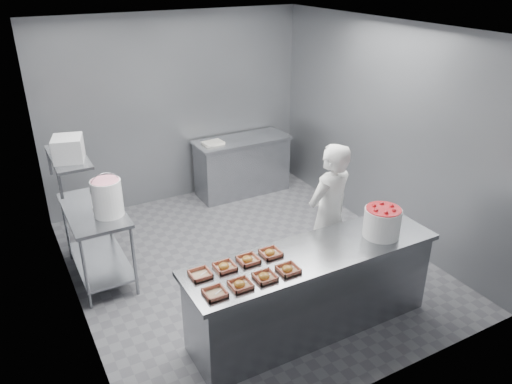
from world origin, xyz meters
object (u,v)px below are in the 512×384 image
prep_table (97,232)px  tray_4 (200,274)px  appliance (68,149)px  tray_2 (265,277)px  back_counter (242,166)px  strawberry_tub (382,221)px  tray_0 (215,293)px  tray_7 (271,253)px  tray_6 (248,260)px  glaze_bucket (107,197)px  service_counter (312,290)px  tray_3 (288,269)px  tray_5 (225,267)px  worker (328,216)px  tray_1 (240,284)px

prep_table → tray_4: size_ratio=6.40×
appliance → tray_2: bearing=-44.0°
appliance → back_counter: bearing=42.7°
tray_4 → strawberry_tub: (1.88, -0.22, 0.14)m
prep_table → tray_0: (0.54, -2.11, 0.33)m
back_counter → tray_7: 3.39m
tray_6 → glaze_bucket: glaze_bucket is taller
strawberry_tub → tray_6: bearing=171.1°
tray_0 → tray_2: (0.48, -0.00, 0.00)m
service_counter → tray_2: 0.80m
service_counter → tray_4: bearing=172.0°
appliance → tray_3: bearing=-39.1°
tray_5 → back_counter: bearing=60.2°
tray_0 → appliance: bearing=109.9°
service_counter → appliance: appliance is taller
glaze_bucket → tray_6: bearing=-60.1°
tray_3 → worker: 1.26m
worker → tray_6: bearing=6.6°
tray_4 → tray_6: 0.48m
tray_4 → appliance: bearing=113.3°
strawberry_tub → appliance: (-2.59, 1.87, 0.63)m
service_counter → glaze_bucket: (-1.52, 1.71, 0.66)m
tray_5 → appliance: 2.06m
service_counter → tray_4: size_ratio=13.88×
tray_4 → tray_7: bearing=-0.0°
tray_3 → tray_1: bearing=180.0°
appliance → tray_1: bearing=-49.4°
worker → strawberry_tub: (0.16, -0.66, 0.21)m
service_counter → tray_4: (-1.11, 0.16, 0.47)m
service_counter → strawberry_tub: strawberry_tub is taller
tray_7 → tray_4: bearing=180.0°
tray_3 → appliance: 2.55m
tray_6 → appliance: (-1.19, 1.66, 0.76)m
worker → appliance: bearing=-39.5°
tray_4 → strawberry_tub: bearing=-6.7°
tray_0 → tray_6: bearing=33.1°
back_counter → strawberry_tub: size_ratio=4.06×
tray_1 → appliance: appliance is taller
prep_table → tray_3: (1.26, -2.11, 0.33)m
tray_6 → glaze_bucket: 1.80m
prep_table → strawberry_tub: bearing=-39.7°
tray_2 → tray_0: bearing=180.0°
back_counter → worker: worker is taller
prep_table → tray_5: size_ratio=6.40×
tray_6 → appliance: appliance is taller
tray_5 → worker: worker is taller
tray_2 → glaze_bucket: size_ratio=0.38×
service_counter → tray_6: (-0.63, 0.16, 0.47)m
back_counter → tray_6: bearing=-116.3°
tray_0 → tray_1: bearing=-0.0°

